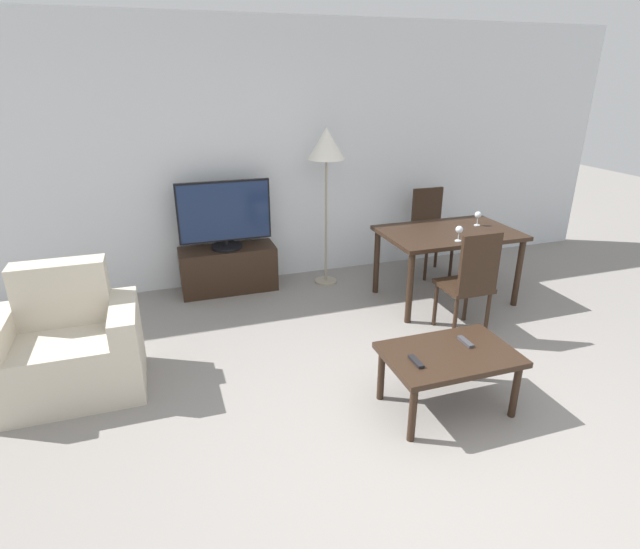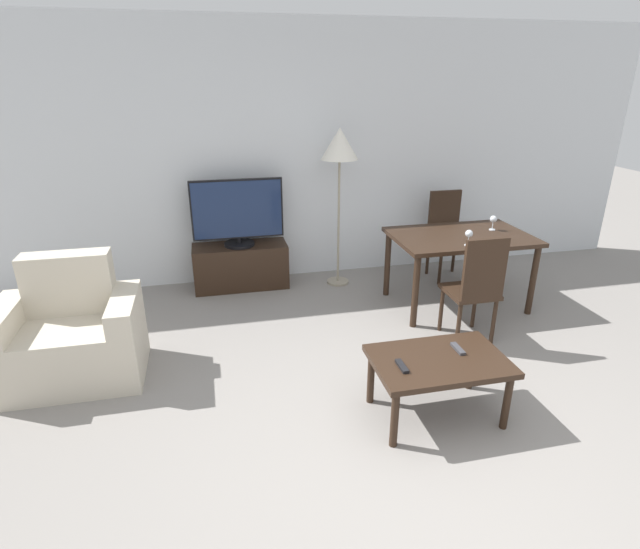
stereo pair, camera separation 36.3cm
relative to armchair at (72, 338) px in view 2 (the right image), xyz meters
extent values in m
plane|color=gray|center=(2.13, -1.61, -0.33)|extent=(18.00, 18.00, 0.00)
cube|color=silver|center=(2.13, 1.73, 1.02)|extent=(7.88, 0.06, 2.70)
cube|color=beige|center=(0.00, -0.03, -0.10)|extent=(0.63, 0.68, 0.46)
cube|color=beige|center=(0.00, 0.20, 0.36)|extent=(0.63, 0.20, 0.47)
cube|color=beige|center=(-0.41, -0.03, -0.01)|extent=(0.18, 0.68, 0.64)
cube|color=beige|center=(0.41, -0.03, -0.01)|extent=(0.18, 0.68, 0.64)
cube|color=black|center=(1.36, 1.47, -0.09)|extent=(0.99, 0.39, 0.47)
cylinder|color=black|center=(1.36, 1.47, 0.16)|extent=(0.32, 0.32, 0.03)
cylinder|color=black|center=(1.36, 1.47, 0.20)|extent=(0.04, 0.04, 0.05)
cube|color=black|center=(1.36, 1.47, 0.54)|extent=(0.94, 0.04, 0.62)
cube|color=#19284C|center=(1.36, 1.45, 0.54)|extent=(0.91, 0.01, 0.59)
cube|color=black|center=(2.47, -1.04, 0.09)|extent=(0.88, 0.57, 0.04)
cylinder|color=black|center=(2.08, -1.27, -0.13)|extent=(0.05, 0.05, 0.40)
cylinder|color=black|center=(2.85, -1.27, -0.13)|extent=(0.05, 0.05, 0.40)
cylinder|color=black|center=(2.08, -0.81, -0.13)|extent=(0.05, 0.05, 0.40)
cylinder|color=black|center=(2.85, -0.81, -0.13)|extent=(0.05, 0.05, 0.40)
cube|color=black|center=(3.42, 0.55, 0.38)|extent=(1.31, 0.85, 0.04)
cylinder|color=black|center=(2.83, 0.19, 0.01)|extent=(0.06, 0.06, 0.69)
cylinder|color=black|center=(4.01, 0.19, 0.01)|extent=(0.06, 0.06, 0.69)
cylinder|color=black|center=(2.83, 0.92, 0.01)|extent=(0.06, 0.06, 0.69)
cylinder|color=black|center=(4.01, 0.92, 0.01)|extent=(0.06, 0.06, 0.69)
cube|color=black|center=(3.19, -0.10, 0.11)|extent=(0.40, 0.40, 0.04)
cylinder|color=black|center=(3.03, 0.06, -0.12)|extent=(0.04, 0.04, 0.42)
cylinder|color=black|center=(3.35, 0.06, -0.12)|extent=(0.04, 0.04, 0.42)
cylinder|color=black|center=(3.03, -0.26, -0.12)|extent=(0.04, 0.04, 0.42)
cylinder|color=black|center=(3.35, -0.26, -0.12)|extent=(0.04, 0.04, 0.42)
cube|color=black|center=(3.19, -0.28, 0.38)|extent=(0.37, 0.04, 0.51)
cube|color=black|center=(3.65, 1.21, 0.11)|extent=(0.40, 0.40, 0.04)
cylinder|color=black|center=(3.49, 1.05, -0.12)|extent=(0.04, 0.04, 0.42)
cylinder|color=black|center=(3.81, 1.05, -0.12)|extent=(0.04, 0.04, 0.42)
cylinder|color=black|center=(3.49, 1.37, -0.12)|extent=(0.04, 0.04, 0.42)
cylinder|color=black|center=(3.81, 1.37, -0.12)|extent=(0.04, 0.04, 0.42)
cube|color=black|center=(3.65, 1.39, 0.38)|extent=(0.37, 0.04, 0.51)
cylinder|color=gray|center=(2.41, 1.34, -0.32)|extent=(0.24, 0.24, 0.02)
cylinder|color=gray|center=(2.41, 1.34, 0.36)|extent=(0.02, 0.02, 1.33)
cone|color=white|center=(2.41, 1.34, 1.18)|extent=(0.38, 0.38, 0.31)
cube|color=#38383D|center=(2.63, -0.97, 0.12)|extent=(0.04, 0.15, 0.02)
cube|color=black|center=(2.19, -1.09, 0.12)|extent=(0.04, 0.15, 0.02)
cylinder|color=silver|center=(3.79, 0.63, 0.40)|extent=(0.06, 0.06, 0.01)
cylinder|color=silver|center=(3.79, 0.63, 0.44)|extent=(0.01, 0.01, 0.07)
sphere|color=silver|center=(3.79, 0.63, 0.51)|extent=(0.07, 0.07, 0.07)
cylinder|color=silver|center=(3.32, 0.25, 0.40)|extent=(0.06, 0.06, 0.01)
cylinder|color=silver|center=(3.32, 0.25, 0.44)|extent=(0.01, 0.01, 0.07)
sphere|color=silver|center=(3.32, 0.25, 0.51)|extent=(0.07, 0.07, 0.07)
camera|label=1|loc=(0.74, -3.51, 1.83)|focal=28.00mm
camera|label=2|loc=(1.09, -3.61, 1.83)|focal=28.00mm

